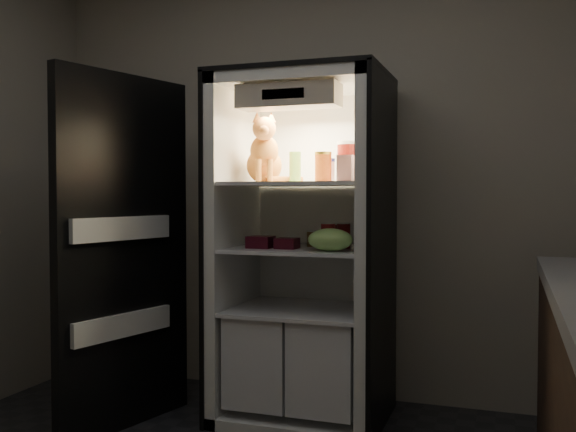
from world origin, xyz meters
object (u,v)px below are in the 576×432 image
at_px(berry_box_left, 261,242).
at_px(berry_box_right, 287,243).
at_px(grape_bag, 330,240).
at_px(soda_can_b, 344,236).
at_px(mayo_tub, 326,170).
at_px(parmesan_shaker, 295,167).
at_px(soda_can_c, 328,236).
at_px(soda_can_a, 340,235).
at_px(refrigerator, 305,273).
at_px(condiment_jar, 313,238).
at_px(tabby_cat, 265,157).
at_px(pepper_jar, 349,162).
at_px(salsa_jar, 323,167).
at_px(cream_carton, 346,168).

relative_size(berry_box_left, berry_box_right, 1.14).
bearing_deg(grape_bag, soda_can_b, 83.99).
bearing_deg(berry_box_left, mayo_tub, 38.22).
distance_m(parmesan_shaker, soda_can_c, 0.45).
bearing_deg(soda_can_a, soda_can_c, -93.07).
height_order(refrigerator, mayo_tub, refrigerator).
height_order(refrigerator, condiment_jar, refrigerator).
height_order(soda_can_a, soda_can_b, soda_can_b).
distance_m(tabby_cat, grape_bag, 0.64).
bearing_deg(mayo_tub, parmesan_shaker, -153.04).
distance_m(pepper_jar, berry_box_right, 0.55).
height_order(soda_can_c, grape_bag, soda_can_c).
relative_size(soda_can_a, soda_can_c, 0.90).
bearing_deg(refrigerator, soda_can_b, -12.29).
distance_m(mayo_tub, condiment_jar, 0.38).
bearing_deg(berry_box_left, salsa_jar, 17.29).
bearing_deg(mayo_tub, tabby_cat, -163.44).
height_order(mayo_tub, soda_can_b, mayo_tub).
bearing_deg(grape_bag, parmesan_shaker, 140.44).
bearing_deg(pepper_jar, berry_box_left, -157.74).
bearing_deg(soda_can_c, parmesan_shaker, 147.94).
xyz_separation_m(cream_carton, berry_box_right, (-0.33, 0.06, -0.39)).
height_order(tabby_cat, soda_can_b, tabby_cat).
relative_size(mayo_tub, condiment_jar, 1.45).
height_order(parmesan_shaker, cream_carton, parmesan_shaker).
relative_size(refrigerator, grape_bag, 8.21).
relative_size(mayo_tub, berry_box_right, 1.18).
xyz_separation_m(parmesan_shaker, berry_box_left, (-0.14, -0.15, -0.40)).
bearing_deg(soda_can_b, berry_box_left, -162.40).
distance_m(soda_can_b, condiment_jar, 0.20).
xyz_separation_m(soda_can_b, berry_box_right, (-0.28, -0.12, -0.04)).
bearing_deg(refrigerator, mayo_tub, 24.87).
bearing_deg(pepper_jar, soda_can_c, -112.42).
height_order(refrigerator, soda_can_a, refrigerator).
height_order(refrigerator, berry_box_left, refrigerator).
bearing_deg(berry_box_right, condiment_jar, 63.32).
xyz_separation_m(parmesan_shaker, berry_box_right, (0.00, -0.14, -0.41)).
bearing_deg(berry_box_left, soda_can_a, 29.49).
bearing_deg(soda_can_b, grape_bag, -96.01).
xyz_separation_m(pepper_jar, soda_can_c, (-0.07, -0.17, -0.39)).
xyz_separation_m(tabby_cat, pepper_jar, (0.47, 0.04, -0.03)).
xyz_separation_m(cream_carton, berry_box_left, (-0.48, 0.05, -0.38)).
height_order(soda_can_a, grape_bag, soda_can_a).
bearing_deg(soda_can_c, mayo_tub, 108.01).
bearing_deg(refrigerator, berry_box_left, -135.83).
relative_size(condiment_jar, berry_box_left, 0.72).
bearing_deg(tabby_cat, condiment_jar, -10.02).
distance_m(cream_carton, grape_bag, 0.37).
distance_m(cream_carton, berry_box_right, 0.51).
bearing_deg(berry_box_left, cream_carton, -6.48).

